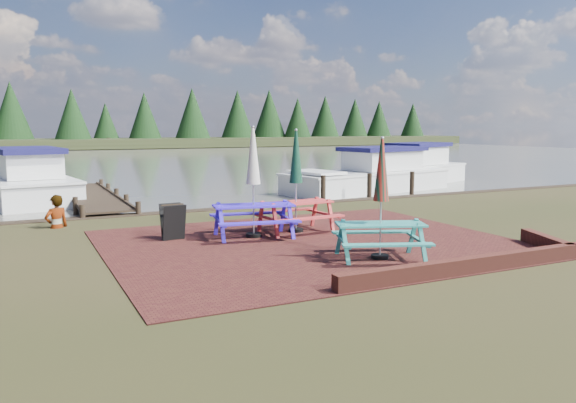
% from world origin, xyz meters
% --- Properties ---
extents(ground, '(120.00, 120.00, 0.00)m').
position_xyz_m(ground, '(0.00, 0.00, 0.00)').
color(ground, black).
rests_on(ground, ground).
extents(paving, '(9.00, 7.50, 0.02)m').
position_xyz_m(paving, '(0.00, 1.00, 0.01)').
color(paving, '#391312').
rests_on(paving, ground).
extents(brick_wall, '(6.21, 1.79, 0.30)m').
position_xyz_m(brick_wall, '(2.15, -2.42, 0.15)').
color(brick_wall, '#4C1E16').
rests_on(brick_wall, ground).
extents(water, '(120.00, 60.00, 0.02)m').
position_xyz_m(water, '(0.00, 37.00, 0.00)').
color(water, '#4B4940').
rests_on(water, ground).
extents(far_treeline, '(120.00, 10.00, 8.10)m').
position_xyz_m(far_treeline, '(0.00, 66.00, 3.28)').
color(far_treeline, black).
rests_on(far_treeline, ground).
extents(picnic_table_teal, '(2.20, 2.09, 2.42)m').
position_xyz_m(picnic_table_teal, '(0.51, -0.98, 0.85)').
color(picnic_table_teal, teal).
rests_on(picnic_table_teal, ground).
extents(picnic_table_red, '(1.96, 1.77, 2.56)m').
position_xyz_m(picnic_table_red, '(0.30, 2.35, 0.90)').
color(picnic_table_red, '#BF3131').
rests_on(picnic_table_red, ground).
extents(picnic_table_blue, '(2.18, 2.01, 2.64)m').
position_xyz_m(picnic_table_blue, '(-0.91, 2.20, 0.93)').
color(picnic_table_blue, '#331BCF').
rests_on(picnic_table_blue, ground).
extents(chalkboard, '(0.54, 0.54, 0.85)m').
position_xyz_m(chalkboard, '(-2.73, 2.72, 0.44)').
color(chalkboard, black).
rests_on(chalkboard, ground).
extents(jetty, '(1.76, 9.08, 1.00)m').
position_xyz_m(jetty, '(-3.50, 11.28, 0.11)').
color(jetty, black).
rests_on(jetty, ground).
extents(boat_jetty, '(3.74, 8.10, 2.26)m').
position_xyz_m(boat_jetty, '(-5.64, 13.67, 0.47)').
color(boat_jetty, silver).
rests_on(boat_jetty, ground).
extents(boat_near, '(8.25, 4.20, 2.13)m').
position_xyz_m(boat_near, '(8.04, 10.46, 0.44)').
color(boat_near, silver).
rests_on(boat_near, ground).
extents(boat_far, '(7.56, 4.94, 2.23)m').
position_xyz_m(boat_far, '(11.69, 12.22, 0.46)').
color(boat_far, silver).
rests_on(boat_far, ground).
extents(person, '(0.74, 0.61, 1.72)m').
position_xyz_m(person, '(-5.08, 5.66, 0.86)').
color(person, gray).
rests_on(person, ground).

